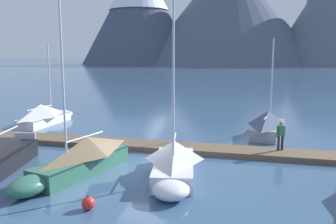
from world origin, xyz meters
TOP-DOWN VIEW (x-y plane):
  - ground_plane at (0.00, 0.00)m, footprint 700.00×700.00m
  - mountain_west_summit at (-51.00, 179.92)m, footprint 63.58×63.58m
  - mountain_central_massif at (-2.05, 186.06)m, footprint 95.51×95.51m
  - dock at (0.00, 4.00)m, footprint 26.65×3.51m
  - sailboat_nearest_berth at (-11.29, 9.81)m, footprint 2.37×6.68m
  - sailboat_mid_dock_port at (-2.95, -1.46)m, footprint 3.50×7.23m
  - sailboat_mid_dock_starboard at (1.67, -0.99)m, footprint 2.55×6.13m
  - sailboat_far_berth at (6.82, 9.33)m, footprint 3.10×6.67m
  - person_on_dock at (7.05, 3.98)m, footprint 0.52×0.38m
  - mooring_buoy_channel_marker at (-0.87, -5.10)m, footprint 0.50×0.50m

SIDE VIEW (x-z plane):
  - ground_plane at x=0.00m, z-range 0.00..0.00m
  - dock at x=0.00m, z-range 0.00..0.30m
  - mooring_buoy_channel_marker at x=-0.87m, z-range -0.04..0.55m
  - sailboat_mid_dock_starboard at x=1.67m, z-range -3.85..5.43m
  - sailboat_nearest_berth at x=-11.29m, z-range -2.56..4.18m
  - sailboat_mid_dock_port at x=-2.95m, z-range -3.71..5.36m
  - sailboat_far_berth at x=6.82m, z-range -2.61..4.33m
  - person_on_dock at x=7.05m, z-range 0.42..2.11m
  - mountain_central_massif at x=-2.05m, z-range 0.90..60.55m
  - mountain_west_summit at x=-51.00m, z-range 1.73..60.12m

